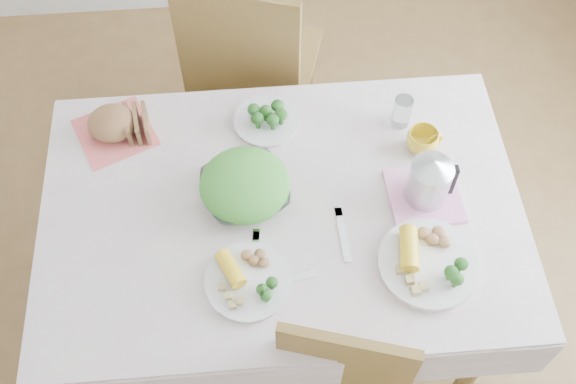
{
  "coord_description": "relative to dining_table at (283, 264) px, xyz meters",
  "views": [
    {
      "loc": [
        -0.07,
        -1.09,
        2.55
      ],
      "look_at": [
        0.02,
        0.02,
        0.82
      ],
      "focal_mm": 42.0,
      "sensor_mm": 36.0,
      "label": 1
    }
  ],
  "objects": [
    {
      "name": "electric_kettle",
      "position": [
        0.45,
        0.0,
        0.51
      ],
      "size": [
        0.17,
        0.17,
        0.18
      ],
      "primitive_type": "cylinder",
      "rotation": [
        0.0,
        0.0,
        0.38
      ],
      "color": "#B2B5BA",
      "rests_on": "pink_tray"
    },
    {
      "name": "floor",
      "position": [
        0.0,
        0.0,
        -0.38
      ],
      "size": [
        3.6,
        3.6,
        0.0
      ],
      "primitive_type": "plane",
      "color": "brown",
      "rests_on": "ground"
    },
    {
      "name": "dinner_plate_left",
      "position": [
        -0.12,
        -0.25,
        0.4
      ],
      "size": [
        0.28,
        0.28,
        0.02
      ],
      "primitive_type": "cylinder",
      "rotation": [
        0.0,
        0.0,
        0.09
      ],
      "color": "white",
      "rests_on": "tablecloth"
    },
    {
      "name": "pink_tray",
      "position": [
        0.45,
        0.0,
        0.4
      ],
      "size": [
        0.23,
        0.23,
        0.02
      ],
      "primitive_type": "cube",
      "rotation": [
        0.0,
        0.0,
        0.05
      ],
      "color": "#F294C4",
      "rests_on": "tablecloth"
    },
    {
      "name": "fork_left",
      "position": [
        -0.09,
        -0.17,
        0.39
      ],
      "size": [
        0.04,
        0.18,
        0.0
      ],
      "primitive_type": "cube",
      "rotation": [
        0.0,
        0.0,
        -0.11
      ],
      "color": "silver",
      "rests_on": "tablecloth"
    },
    {
      "name": "knife",
      "position": [
        -0.02,
        -0.25,
        0.39
      ],
      "size": [
        0.2,
        0.07,
        0.0
      ],
      "primitive_type": "cube",
      "rotation": [
        0.0,
        0.0,
        1.81
      ],
      "color": "silver",
      "rests_on": "tablecloth"
    },
    {
      "name": "tablecloth",
      "position": [
        0.0,
        0.0,
        0.38
      ],
      "size": [
        1.5,
        1.0,
        0.01
      ],
      "primitive_type": "cube",
      "color": "silver",
      "rests_on": "dining_table"
    },
    {
      "name": "fork_right",
      "position": [
        0.18,
        -0.11,
        0.39
      ],
      "size": [
        0.03,
        0.19,
        0.0
      ],
      "primitive_type": "cube",
      "rotation": [
        0.0,
        0.0,
        0.04
      ],
      "color": "silver",
      "rests_on": "tablecloth"
    },
    {
      "name": "dining_table",
      "position": [
        0.0,
        0.0,
        0.0
      ],
      "size": [
        1.4,
        0.9,
        0.75
      ],
      "primitive_type": "cube",
      "color": "brown",
      "rests_on": "floor"
    },
    {
      "name": "glass_tumbler",
      "position": [
        0.42,
        0.3,
        0.45
      ],
      "size": [
        0.07,
        0.07,
        0.12
      ],
      "primitive_type": "cylinder",
      "rotation": [
        0.0,
        0.0,
        0.14
      ],
      "color": "white",
      "rests_on": "tablecloth"
    },
    {
      "name": "bread_loaf",
      "position": [
        -0.53,
        0.34,
        0.45
      ],
      "size": [
        0.2,
        0.19,
        0.1
      ],
      "primitive_type": "ellipsoid",
      "rotation": [
        0.0,
        0.0,
        0.31
      ],
      "color": "brown",
      "rests_on": "napkin"
    },
    {
      "name": "napkin",
      "position": [
        -0.53,
        0.34,
        0.39
      ],
      "size": [
        0.31,
        0.31,
        0.0
      ],
      "primitive_type": "cube",
      "rotation": [
        0.0,
        0.0,
        0.41
      ],
      "color": "#D95E59",
      "rests_on": "tablecloth"
    },
    {
      "name": "yellow_mug",
      "position": [
        0.47,
        0.19,
        0.43
      ],
      "size": [
        0.13,
        0.13,
        0.08
      ],
      "primitive_type": "imported",
      "rotation": [
        0.0,
        0.0,
        0.32
      ],
      "color": "gold",
      "rests_on": "tablecloth"
    },
    {
      "name": "chair_far",
      "position": [
        -0.05,
        0.86,
        0.09
      ],
      "size": [
        0.59,
        0.59,
        1.06
      ],
      "primitive_type": "cube",
      "rotation": [
        0.0,
        0.0,
        2.85
      ],
      "color": "brown",
      "rests_on": "floor"
    },
    {
      "name": "dinner_plate_right",
      "position": [
        0.41,
        -0.23,
        0.4
      ],
      "size": [
        0.4,
        0.4,
        0.02
      ],
      "primitive_type": "cylinder",
      "rotation": [
        0.0,
        0.0,
        -0.49
      ],
      "color": "white",
      "rests_on": "tablecloth"
    },
    {
      "name": "broccoli_plate",
      "position": [
        -0.03,
        0.34,
        0.4
      ],
      "size": [
        0.28,
        0.28,
        0.02
      ],
      "primitive_type": "cylinder",
      "rotation": [
        0.0,
        0.0,
        -0.33
      ],
      "color": "beige",
      "rests_on": "tablecloth"
    },
    {
      "name": "salad_bowl",
      "position": [
        -0.11,
        0.05,
        0.42
      ],
      "size": [
        0.32,
        0.32,
        0.06
      ],
      "primitive_type": "imported",
      "rotation": [
        0.0,
        0.0,
        0.27
      ],
      "color": "white",
      "rests_on": "tablecloth"
    }
  ]
}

